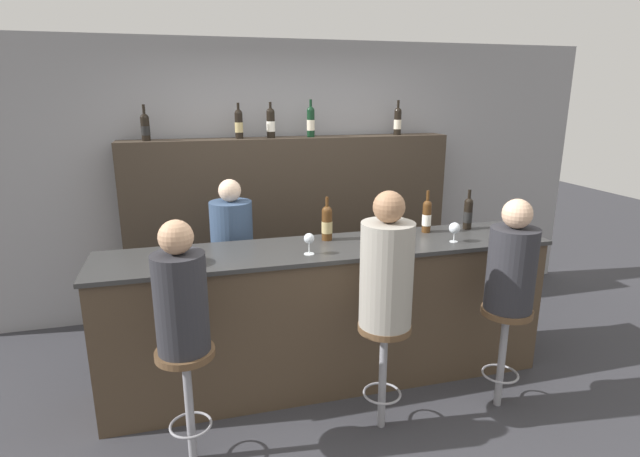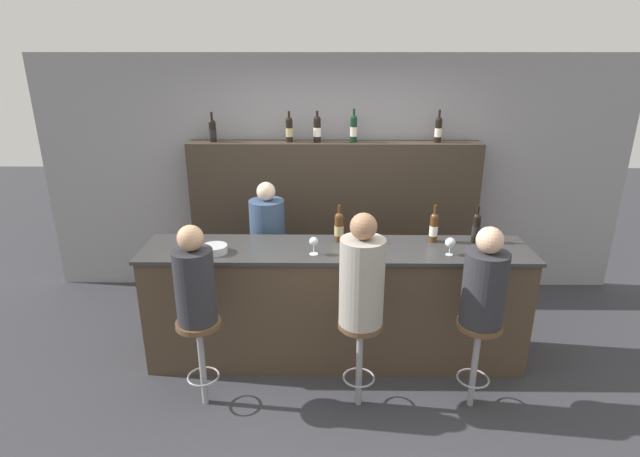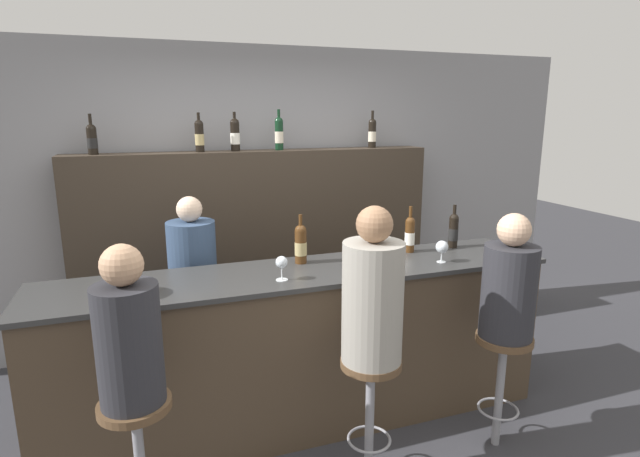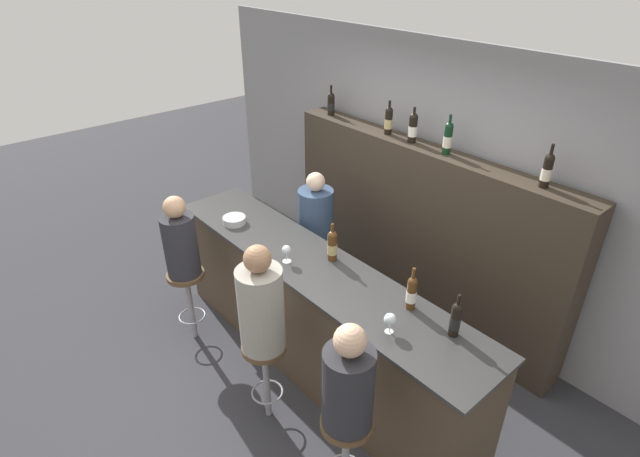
# 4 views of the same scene
# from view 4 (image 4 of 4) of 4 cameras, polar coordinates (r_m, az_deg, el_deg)

# --- Properties ---
(ground_plane) EXTENTS (16.00, 16.00, 0.00)m
(ground_plane) POSITION_cam_4_polar(r_m,az_deg,el_deg) (4.50, -3.51, -16.86)
(ground_plane) COLOR #333338
(wall_back) EXTENTS (6.40, 0.05, 2.60)m
(wall_back) POSITION_cam_4_polar(r_m,az_deg,el_deg) (4.82, 13.31, 4.91)
(wall_back) COLOR gray
(wall_back) RESTS_ON ground_plane
(bar_counter) EXTENTS (3.25, 0.63, 1.06)m
(bar_counter) POSITION_cam_4_polar(r_m,az_deg,el_deg) (4.27, -0.55, -10.10)
(bar_counter) COLOR #473828
(bar_counter) RESTS_ON ground_plane
(back_bar_cabinet) EXTENTS (3.05, 0.28, 1.72)m
(back_bar_cabinet) POSITION_cam_4_polar(r_m,az_deg,el_deg) (4.86, 11.11, -0.48)
(back_bar_cabinet) COLOR #382D23
(back_bar_cabinet) RESTS_ON ground_plane
(wine_bottle_counter_0) EXTENTS (0.08, 0.08, 0.33)m
(wine_bottle_counter_0) POSITION_cam_4_polar(r_m,az_deg,el_deg) (3.95, 1.41, -1.92)
(wine_bottle_counter_0) COLOR #4C2D14
(wine_bottle_counter_0) RESTS_ON bar_counter
(wine_bottle_counter_1) EXTENTS (0.07, 0.07, 0.33)m
(wine_bottle_counter_1) POSITION_cam_4_polar(r_m,az_deg,el_deg) (3.50, 10.42, -7.20)
(wine_bottle_counter_1) COLOR #4C2D14
(wine_bottle_counter_1) RESTS_ON bar_counter
(wine_bottle_counter_2) EXTENTS (0.07, 0.07, 0.32)m
(wine_bottle_counter_2) POSITION_cam_4_polar(r_m,az_deg,el_deg) (3.34, 15.23, -9.92)
(wine_bottle_counter_2) COLOR black
(wine_bottle_counter_2) RESTS_ON bar_counter
(wine_bottle_backbar_0) EXTENTS (0.08, 0.08, 0.30)m
(wine_bottle_backbar_0) POSITION_cam_4_polar(r_m,az_deg,el_deg) (5.27, 1.27, 14.09)
(wine_bottle_backbar_0) COLOR black
(wine_bottle_backbar_0) RESTS_ON back_bar_cabinet
(wine_bottle_backbar_1) EXTENTS (0.07, 0.07, 0.31)m
(wine_bottle_backbar_1) POSITION_cam_4_polar(r_m,az_deg,el_deg) (4.73, 7.85, 12.15)
(wine_bottle_backbar_1) COLOR black
(wine_bottle_backbar_1) RESTS_ON back_bar_cabinet
(wine_bottle_backbar_2) EXTENTS (0.08, 0.08, 0.32)m
(wine_bottle_backbar_2) POSITION_cam_4_polar(r_m,az_deg,el_deg) (4.55, 10.57, 11.28)
(wine_bottle_backbar_2) COLOR black
(wine_bottle_backbar_2) RESTS_ON back_bar_cabinet
(wine_bottle_backbar_3) EXTENTS (0.07, 0.07, 0.34)m
(wine_bottle_backbar_3) POSITION_cam_4_polar(r_m,az_deg,el_deg) (4.34, 14.40, 10.00)
(wine_bottle_backbar_3) COLOR black
(wine_bottle_backbar_3) RESTS_ON back_bar_cabinet
(wine_bottle_backbar_4) EXTENTS (0.07, 0.07, 0.33)m
(wine_bottle_backbar_4) POSITION_cam_4_polar(r_m,az_deg,el_deg) (3.95, 24.52, 6.10)
(wine_bottle_backbar_4) COLOR black
(wine_bottle_backbar_4) RESTS_ON back_bar_cabinet
(wine_glass_0) EXTENTS (0.07, 0.07, 0.15)m
(wine_glass_0) POSITION_cam_4_polar(r_m,az_deg,el_deg) (3.94, -3.86, -2.51)
(wine_glass_0) COLOR silver
(wine_glass_0) RESTS_ON bar_counter
(wine_glass_1) EXTENTS (0.08, 0.08, 0.15)m
(wine_glass_1) POSITION_cam_4_polar(r_m,az_deg,el_deg) (3.30, 8.02, -10.28)
(wine_glass_1) COLOR silver
(wine_glass_1) RESTS_ON bar_counter
(metal_bowl) EXTENTS (0.21, 0.21, 0.06)m
(metal_bowl) POSITION_cam_4_polar(r_m,az_deg,el_deg) (4.57, -9.77, 0.96)
(metal_bowl) COLOR #B7B7BC
(metal_bowl) RESTS_ON bar_counter
(bar_stool_left) EXTENTS (0.33, 0.33, 0.73)m
(bar_stool_left) POSITION_cam_4_polar(r_m,az_deg,el_deg) (4.69, -14.88, -6.66)
(bar_stool_left) COLOR gray
(bar_stool_left) RESTS_ON ground_plane
(guest_seated_left) EXTENTS (0.29, 0.29, 0.75)m
(guest_seated_left) POSITION_cam_4_polar(r_m,az_deg,el_deg) (4.42, -15.71, -1.43)
(guest_seated_left) COLOR #28282D
(guest_seated_left) RESTS_ON bar_stool_left
(bar_stool_middle) EXTENTS (0.33, 0.33, 0.73)m
(bar_stool_middle) POSITION_cam_4_polar(r_m,az_deg,el_deg) (3.87, -6.29, -14.94)
(bar_stool_middle) COLOR gray
(bar_stool_middle) RESTS_ON ground_plane
(guest_seated_middle) EXTENTS (0.32, 0.32, 0.84)m
(guest_seated_middle) POSITION_cam_4_polar(r_m,az_deg,el_deg) (3.51, -6.78, -8.70)
(guest_seated_middle) COLOR gray
(guest_seated_middle) RESTS_ON bar_stool_middle
(bar_stool_right) EXTENTS (0.33, 0.33, 0.73)m
(bar_stool_right) POSITION_cam_4_polar(r_m,az_deg,el_deg) (3.41, 3.00, -22.91)
(bar_stool_right) COLOR gray
(bar_stool_right) RESTS_ON ground_plane
(guest_seated_right) EXTENTS (0.31, 0.31, 0.75)m
(guest_seated_right) POSITION_cam_4_polar(r_m,az_deg,el_deg) (3.03, 3.26, -17.27)
(guest_seated_right) COLOR #28282D
(guest_seated_right) RESTS_ON bar_stool_right
(bartender) EXTENTS (0.33, 0.33, 1.48)m
(bartender) POSITION_cam_4_polar(r_m,az_deg,el_deg) (4.86, -0.47, -2.33)
(bartender) COLOR #334766
(bartender) RESTS_ON ground_plane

